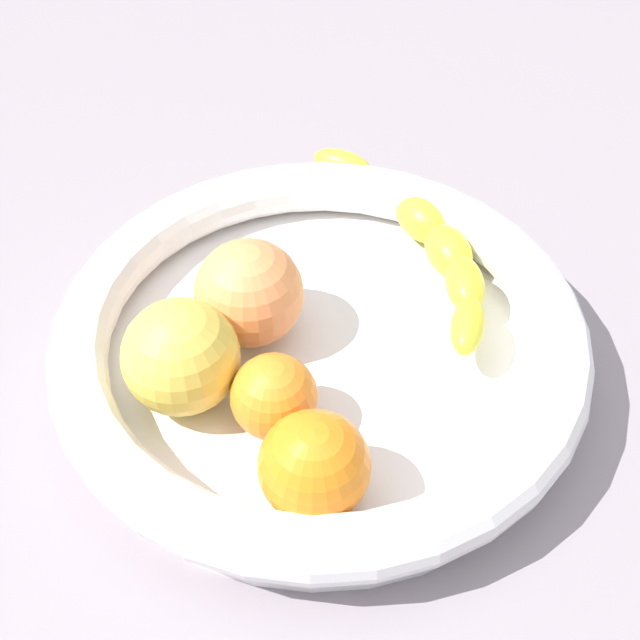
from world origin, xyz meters
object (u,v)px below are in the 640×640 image
object	(u,v)px
orange_front	(306,466)
apple_yellow	(181,357)
fruit_bowl	(320,341)
orange_mid_left	(274,397)
banana_draped_left	(423,234)
peach_blush	(249,293)

from	to	relation	value
orange_front	apple_yellow	xyz separation A→B (cm)	(7.07, 7.63, 0.46)
fruit_bowl	orange_mid_left	world-z (taller)	orange_mid_left
fruit_bowl	orange_front	size ratio (longest dim) A/B	5.51
banana_draped_left	orange_mid_left	distance (cm)	17.79
banana_draped_left	orange_mid_left	world-z (taller)	orange_mid_left
peach_blush	apple_yellow	xyz separation A→B (cm)	(-5.48, 3.53, 0.03)
banana_draped_left	apple_yellow	bearing A→B (deg)	130.90
orange_front	apple_yellow	size ratio (longest dim) A/B	0.87
fruit_bowl	peach_blush	xyz separation A→B (cm)	(1.74, 4.54, 2.46)
orange_front	orange_mid_left	distance (cm)	5.46
fruit_bowl	peach_blush	world-z (taller)	peach_blush
fruit_bowl	orange_mid_left	bearing A→B (deg)	156.58
orange_mid_left	apple_yellow	xyz separation A→B (cm)	(2.04, 5.57, 0.96)
orange_mid_left	peach_blush	size ratio (longest dim) A/B	0.73
orange_mid_left	peach_blush	xyz separation A→B (cm)	(7.52, 2.04, 0.93)
fruit_bowl	banana_draped_left	xyz separation A→B (cm)	(9.29, -6.96, 1.18)
apple_yellow	fruit_bowl	bearing A→B (deg)	-65.14
banana_draped_left	apple_yellow	world-z (taller)	apple_yellow
orange_front	orange_mid_left	size ratio (longest dim) A/B	1.20
orange_mid_left	apple_yellow	bearing A→B (deg)	69.90
orange_front	apple_yellow	distance (cm)	10.41
banana_draped_left	orange_mid_left	bearing A→B (deg)	147.85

